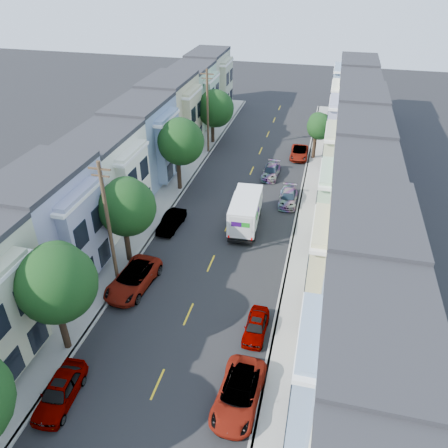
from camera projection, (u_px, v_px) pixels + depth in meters
name	position (u px, v px, depth m)	size (l,w,h in m)	color
ground	(189.00, 314.00, 30.67)	(160.00, 160.00, 0.00)	black
road_slab	(235.00, 209.00, 42.96)	(12.00, 70.00, 0.02)	black
curb_left	(177.00, 201.00, 44.14)	(0.30, 70.00, 0.15)	gray
curb_right	(297.00, 216.00, 41.71)	(0.30, 70.00, 0.15)	gray
sidewalk_left	(164.00, 200.00, 44.40)	(2.60, 70.00, 0.15)	gray
sidewalk_right	(310.00, 218.00, 41.45)	(2.60, 70.00, 0.15)	gray
centerline	(235.00, 209.00, 42.97)	(0.12, 70.00, 0.01)	gold
townhouse_row_left	(130.00, 196.00, 45.21)	(5.00, 70.00, 8.50)	#9BBE9A
townhouse_row_right	(351.00, 224.00, 40.73)	(5.00, 70.00, 8.50)	#9BBE9A
tree_b	(55.00, 284.00, 25.18)	(4.68, 4.68, 7.76)	black
tree_c	(126.00, 207.00, 33.15)	(4.48, 4.48, 7.36)	black
tree_d	(180.00, 142.00, 43.57)	(4.70, 4.70, 7.74)	black
tree_e	(215.00, 109.00, 55.11)	(4.70, 4.70, 6.94)	black
tree_far_r	(319.00, 127.00, 51.04)	(3.10, 3.10, 5.65)	black
utility_pole_near	(109.00, 226.00, 30.81)	(1.60, 0.26, 10.00)	#42301E
utility_pole_far	(208.00, 112.00, 52.13)	(1.60, 0.26, 10.00)	#42301E
fedex_truck	(246.00, 211.00, 39.41)	(2.41, 6.27, 3.01)	silver
lead_sedan	(271.00, 171.00, 48.79)	(1.71, 4.06, 1.22)	black
parked_left_b	(60.00, 391.00, 24.49)	(1.72, 4.48, 1.45)	black
parked_left_c	(133.00, 279.00, 32.73)	(2.54, 5.51, 1.53)	silver
parked_left_d	(171.00, 222.00, 39.77)	(1.42, 4.04, 1.35)	#5A1707
parked_right_a	(239.00, 394.00, 24.36)	(2.37, 5.15, 1.43)	slate
parked_right_b	(256.00, 326.00, 28.86)	(1.44, 3.75, 1.22)	#BDBDBD
parked_right_c	(288.00, 198.00, 43.69)	(1.73, 4.13, 1.24)	black
parked_right_d	(299.00, 153.00, 53.20)	(2.06, 4.48, 1.24)	black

